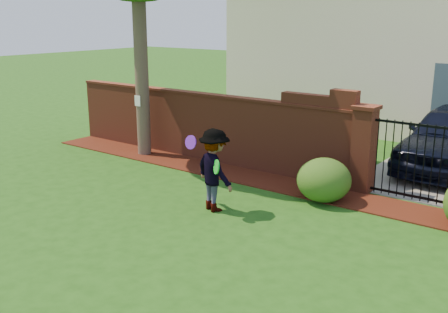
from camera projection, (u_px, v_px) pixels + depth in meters
The scene contains 11 objects.
ground at pixel (151, 222), 9.79m from camera, with size 80.00×80.00×0.01m, color #1D4A12.
mulch_bed at pixel (220, 171), 12.91m from camera, with size 11.10×1.08×0.03m, color #39130A.
brick_wall at pixel (203, 125), 13.80m from camera, with size 8.70×0.31×2.16m.
pillar_left at pixel (364, 148), 11.22m from camera, with size 0.50×0.50×1.88m.
iron_gate at pixel (415, 161), 10.61m from camera, with size 1.78×0.03×1.60m.
house at pixel (424, 31), 17.62m from camera, with size 12.40×6.40×6.30m.
paper_notice at pixel (137, 101), 13.97m from camera, with size 0.20×0.01×0.28m, color white.
shrub_left at pixel (324, 180), 10.74m from camera, with size 1.11×1.11×0.91m, color #225018.
man at pixel (213, 170), 10.15m from camera, with size 1.05×0.60×1.62m, color gray.
frisbee_purple at pixel (191, 142), 10.20m from camera, with size 0.27×0.27×0.03m, color purple.
frisbee_green at pixel (216, 167), 9.78m from camera, with size 0.28×0.28×0.03m, color green.
Camera 1 is at (6.60, -6.47, 3.70)m, focal length 42.41 mm.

